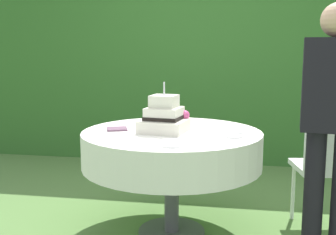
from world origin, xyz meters
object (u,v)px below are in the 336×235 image
serving_plate_near (234,136)px  napkin_stack (117,129)px  serving_plate_far (238,132)px  garden_chair (327,161)px  wedding_cake (165,118)px  cake_table (172,148)px  serving_plate_left (172,145)px  standing_person (332,118)px

serving_plate_near → napkin_stack: (-0.84, 0.12, 0.00)m
serving_plate_far → napkin_stack: size_ratio=0.79×
serving_plate_far → garden_chair: size_ratio=0.13×
napkin_stack → serving_plate_far: bearing=2.5°
serving_plate_far → garden_chair: (0.64, 0.19, -0.23)m
wedding_cake → napkin_stack: wedding_cake is taller
wedding_cake → serving_plate_far: size_ratio=3.13×
wedding_cake → cake_table: bearing=35.6°
serving_plate_left → garden_chair: (1.03, 0.68, -0.23)m
serving_plate_near → garden_chair: 0.79m
cake_table → napkin_stack: 0.42m
garden_chair → napkin_stack: bearing=-171.5°
serving_plate_far → serving_plate_left: 0.63m
napkin_stack → garden_chair: size_ratio=0.16×
serving_plate_far → standing_person: 0.65m
napkin_stack → cake_table: bearing=2.3°
serving_plate_near → wedding_cake: bearing=167.8°
cake_table → napkin_stack: (-0.40, -0.02, 0.13)m
serving_plate_left → napkin_stack: same height
cake_table → serving_plate_far: size_ratio=11.36×
cake_table → wedding_cake: (-0.05, -0.03, 0.22)m
cake_table → wedding_cake: 0.23m
cake_table → garden_chair: (1.11, 0.21, -0.10)m
serving_plate_near → napkin_stack: same height
serving_plate_far → serving_plate_near: bearing=-98.1°
wedding_cake → garden_chair: size_ratio=0.40×
cake_table → wedding_cake: wedding_cake is taller
serving_plate_left → standing_person: (0.94, 0.19, 0.16)m
serving_plate_far → serving_plate_left: bearing=-127.7°
serving_plate_near → standing_person: bearing=-14.2°
serving_plate_near → serving_plate_far: (0.02, 0.16, 0.00)m
wedding_cake → standing_person: size_ratio=0.22×
cake_table → garden_chair: size_ratio=1.43×
serving_plate_far → standing_person: (0.55, -0.30, 0.16)m
cake_table → standing_person: (1.01, -0.28, 0.29)m
serving_plate_near → napkin_stack: 0.85m
napkin_stack → wedding_cake: bearing=-2.7°
cake_table → wedding_cake: bearing=-144.4°
napkin_stack → garden_chair: (1.50, 0.22, -0.23)m
napkin_stack → standing_person: 1.45m
wedding_cake → serving_plate_near: 0.50m
wedding_cake → serving_plate_left: (0.12, -0.44, -0.09)m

